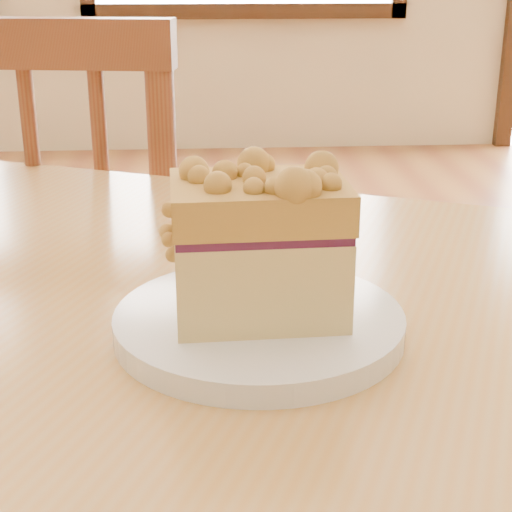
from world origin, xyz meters
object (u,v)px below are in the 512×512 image
Objects in this scene: cafe_table_main at (124,422)px; plate at (259,324)px; cafe_chair_main at (82,307)px; cake_slice at (260,241)px.

plate is at bearing -9.86° from cafe_table_main.
cafe_chair_main is 0.79m from cake_slice.
plate is at bearing 143.28° from cake_slice.
cafe_chair_main is (-0.13, 0.60, -0.16)m from cafe_table_main.
cafe_table_main is 0.63m from cafe_chair_main.
cafe_chair_main is at bearing 125.49° from cafe_table_main.
cafe_table_main is 9.60× the size of cake_slice.
cafe_chair_main is 0.76m from plate.
plate is at bearing 118.08° from cafe_chair_main.
cake_slice reaches higher than cafe_table_main.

